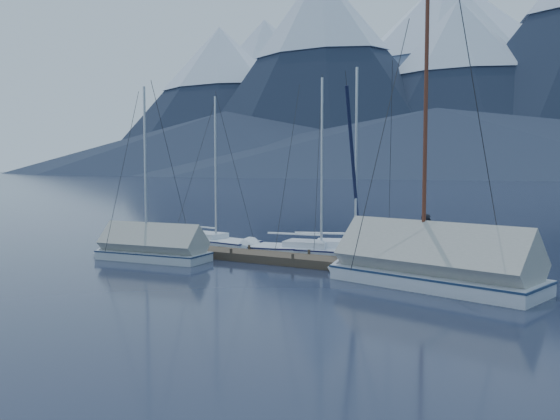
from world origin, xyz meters
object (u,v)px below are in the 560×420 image
object	(u,v)px
sailboat_open_right	(366,254)
sailboat_open_left	(222,244)
sailboat_covered_far	(144,250)
person	(427,240)
sailboat_open_mid	(331,254)
sailboat_covered_near	(418,269)

from	to	relation	value
sailboat_open_right	sailboat_open_left	bearing A→B (deg)	-175.53
sailboat_open_right	sailboat_covered_far	distance (m)	9.70
sailboat_open_left	person	bearing A→B (deg)	-12.79
sailboat_open_right	person	bearing A→B (deg)	-40.51
sailboat_open_mid	sailboat_open_right	world-z (taller)	sailboat_open_right
sailboat_covered_far	sailboat_open_right	bearing A→B (deg)	34.29
sailboat_open_left	sailboat_open_right	size ratio (longest dim) A/B	0.90
sailboat_covered_far	person	world-z (taller)	sailboat_covered_far
sailboat_covered_near	person	distance (m)	1.94
sailboat_covered_near	sailboat_open_right	bearing A→B (deg)	128.42
person	sailboat_covered_far	bearing A→B (deg)	99.79
sailboat_open_mid	person	bearing A→B (deg)	-24.22
sailboat_covered_far	person	size ratio (longest dim) A/B	4.21
sailboat_open_right	sailboat_covered_near	size ratio (longest dim) A/B	0.87
sailboat_open_mid	sailboat_covered_near	size ratio (longest dim) A/B	0.83
sailboat_open_right	sailboat_covered_near	distance (m)	6.19
sailboat_open_left	sailboat_open_mid	bearing A→B (deg)	-2.79
sailboat_open_mid	person	xyz separation A→B (m)	(4.90, -2.21, 1.15)
sailboat_open_left	sailboat_covered_far	bearing A→B (deg)	-96.95
sailboat_open_left	person	world-z (taller)	sailboat_open_left
sailboat_open_mid	sailboat_covered_near	bearing A→B (deg)	-37.67
person	sailboat_covered_near	bearing A→B (deg)	-174.22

